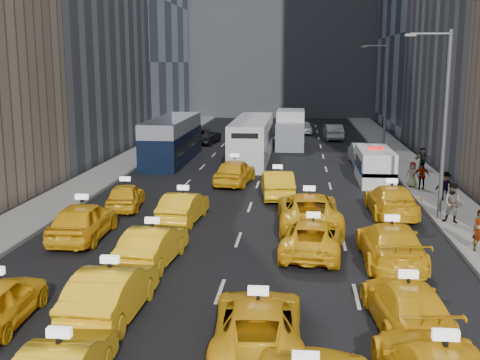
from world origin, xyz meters
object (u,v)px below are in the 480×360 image
Objects in this scene: nypd_van at (375,166)px; box_truck at (290,129)px; pedestrian_0 at (480,231)px; double_decker at (173,140)px; city_bus at (252,140)px.

box_truck reaches higher than nypd_van.
nypd_van is 14.68m from pedestrian_0.
box_truck is 4.32× the size of pedestrian_0.
nypd_van is 16.08m from double_decker.
city_bus is 7.62× the size of pedestrian_0.
double_decker reaches higher than nypd_van.
city_bus is 8.40m from box_truck.
nypd_van is 3.31× the size of pedestrian_0.
city_bus is (-8.45, 8.06, 0.57)m from nypd_van.
double_decker is at bearing -162.60° from city_bus.
double_decker reaches higher than box_truck.
city_bus is at bearing 142.92° from nypd_van.
city_bus is at bearing -106.53° from box_truck.
box_truck is (-5.61, 15.97, 0.57)m from nypd_van.
double_decker is at bearing 161.00° from nypd_van.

